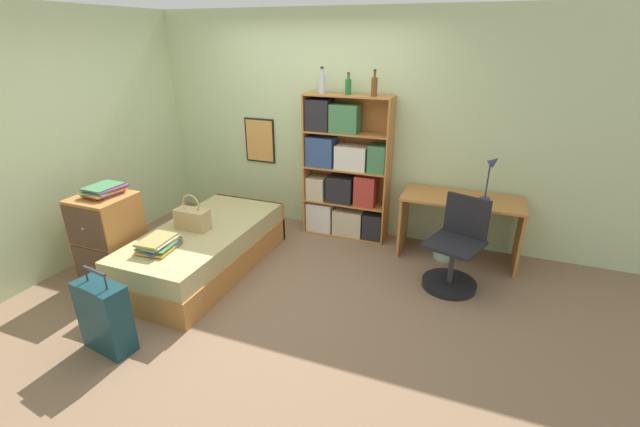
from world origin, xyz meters
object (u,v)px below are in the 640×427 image
(handbag, at_px, (192,218))
(bottle_brown, at_px, (348,86))
(bed, at_px, (206,248))
(magazine_pile_on_dresser, at_px, (104,190))
(bottle_clear, at_px, (374,86))
(waste_bin, at_px, (446,247))
(desk_lamp, at_px, (492,169))
(desk, at_px, (460,216))
(book_stack_on_bed, at_px, (159,244))
(dresser, at_px, (109,237))
(suitcase, at_px, (105,317))
(bookcase, at_px, (343,174))
(bottle_green, at_px, (322,83))
(desk_chair, at_px, (454,260))

(handbag, relative_size, bottle_brown, 1.60)
(bed, relative_size, handbag, 5.11)
(magazine_pile_on_dresser, bearing_deg, bottle_brown, 43.33)
(bottle_clear, relative_size, waste_bin, 1.09)
(magazine_pile_on_dresser, bearing_deg, desk_lamp, 25.83)
(bottle_clear, height_order, desk, bottle_clear)
(book_stack_on_bed, relative_size, dresser, 0.45)
(book_stack_on_bed, distance_m, desk_lamp, 3.36)
(suitcase, height_order, desk, suitcase)
(suitcase, distance_m, bookcase, 2.92)
(bed, relative_size, dresser, 2.18)
(book_stack_on_bed, height_order, bottle_green, bottle_green)
(book_stack_on_bed, relative_size, bottle_green, 1.37)
(bottle_brown, bearing_deg, magazine_pile_on_dresser, -136.67)
(handbag, xyz_separation_m, book_stack_on_bed, (-0.02, -0.49, -0.06))
(handbag, relative_size, bookcase, 0.22)
(bed, bearing_deg, desk_chair, 13.76)
(bottle_brown, bearing_deg, dresser, -135.89)
(bookcase, relative_size, waste_bin, 6.70)
(magazine_pile_on_dresser, relative_size, waste_bin, 1.55)
(desk_chair, bearing_deg, dresser, -161.61)
(bed, relative_size, bookcase, 1.13)
(bookcase, xyz_separation_m, bottle_green, (-0.26, -0.02, 1.03))
(bottle_green, bearing_deg, handbag, -122.62)
(desk, bearing_deg, bookcase, 174.90)
(waste_bin, bearing_deg, bookcase, 171.99)
(dresser, height_order, desk_lamp, desk_lamp)
(magazine_pile_on_dresser, height_order, bookcase, bookcase)
(handbag, bearing_deg, bottle_clear, 42.36)
(book_stack_on_bed, bearing_deg, magazine_pile_on_dresser, 170.38)
(dresser, bearing_deg, bottle_clear, 39.09)
(suitcase, height_order, dresser, dresser)
(bed, xyz_separation_m, suitcase, (0.02, -1.35, 0.06))
(bottle_brown, bearing_deg, bed, -129.10)
(bed, xyz_separation_m, bookcase, (1.06, 1.34, 0.54))
(desk_chair, bearing_deg, suitcase, -141.35)
(desk_lamp, height_order, desk_chair, desk_lamp)
(desk, relative_size, desk_lamp, 2.59)
(magazine_pile_on_dresser, relative_size, desk, 0.31)
(handbag, height_order, desk, handbag)
(bookcase, height_order, bottle_brown, bottle_brown)
(bed, bearing_deg, bottle_clear, 42.86)
(dresser, distance_m, desk_lamp, 3.93)
(book_stack_on_bed, distance_m, bottle_brown, 2.57)
(book_stack_on_bed, xyz_separation_m, bookcase, (1.16, 1.88, 0.25))
(bed, xyz_separation_m, desk, (2.45, 1.22, 0.27))
(suitcase, bearing_deg, handbag, 94.73)
(suitcase, relative_size, magazine_pile_on_dresser, 1.81)
(handbag, bearing_deg, desk_lamp, 25.27)
(book_stack_on_bed, bearing_deg, desk, 34.62)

